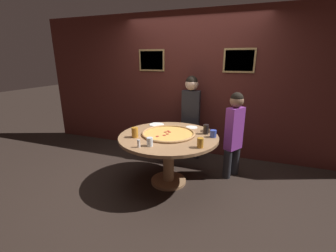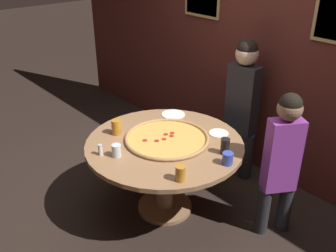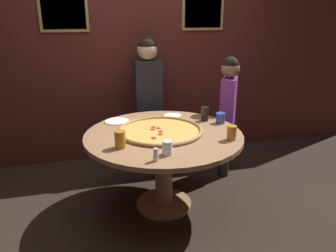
% 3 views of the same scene
% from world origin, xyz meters
% --- Properties ---
extents(ground_plane, '(24.00, 24.00, 0.00)m').
position_xyz_m(ground_plane, '(0.00, 0.00, 0.00)').
color(ground_plane, black).
extents(back_wall, '(6.40, 0.08, 2.60)m').
position_xyz_m(back_wall, '(0.00, 1.30, 1.30)').
color(back_wall, '#4C1E19').
rests_on(back_wall, ground_plane).
extents(dining_table, '(1.41, 1.41, 0.74)m').
position_xyz_m(dining_table, '(0.00, 0.00, 0.59)').
color(dining_table, '#936B47').
rests_on(dining_table, ground_plane).
extents(giant_pizza, '(0.76, 0.76, 0.03)m').
position_xyz_m(giant_pizza, '(-0.02, 0.05, 0.75)').
color(giant_pizza, '#E5A84C').
rests_on(giant_pizza, dining_table).
extents(drink_cup_centre_back, '(0.09, 0.09, 0.14)m').
position_xyz_m(drink_cup_centre_back, '(-0.41, -0.23, 0.81)').
color(drink_cup_centre_back, '#BC7A23').
rests_on(drink_cup_centre_back, dining_table).
extents(drink_cup_far_left, '(0.08, 0.08, 0.11)m').
position_xyz_m(drink_cup_far_left, '(-0.08, -0.45, 0.79)').
color(drink_cup_far_left, silver).
rests_on(drink_cup_far_left, dining_table).
extents(drink_cup_by_shaker, '(0.08, 0.08, 0.14)m').
position_xyz_m(drink_cup_by_shaker, '(0.48, 0.25, 0.81)').
color(drink_cup_by_shaker, black).
rests_on(drink_cup_by_shaker, dining_table).
extents(drink_cup_near_right, '(0.08, 0.08, 0.12)m').
position_xyz_m(drink_cup_near_right, '(0.52, -0.29, 0.80)').
color(drink_cup_near_right, '#BC7A23').
rests_on(drink_cup_near_right, dining_table).
extents(drink_cup_far_right, '(0.09, 0.09, 0.10)m').
position_xyz_m(drink_cup_far_right, '(0.60, 0.14, 0.79)').
color(drink_cup_far_right, '#384CB7').
rests_on(drink_cup_far_right, dining_table).
extents(white_plate_far_back, '(0.18, 0.18, 0.01)m').
position_xyz_m(white_plate_far_back, '(0.21, 0.48, 0.74)').
color(white_plate_far_back, white).
rests_on(white_plate_far_back, dining_table).
extents(white_plate_right_side, '(0.24, 0.24, 0.01)m').
position_xyz_m(white_plate_right_side, '(-0.37, 0.44, 0.74)').
color(white_plate_right_side, white).
rests_on(white_plate_right_side, dining_table).
extents(condiment_shaker, '(0.04, 0.04, 0.10)m').
position_xyz_m(condiment_shaker, '(-0.19, -0.54, 0.79)').
color(condiment_shaker, silver).
rests_on(condiment_shaker, dining_table).
extents(diner_far_right, '(0.38, 0.23, 1.50)m').
position_xyz_m(diner_far_right, '(0.06, 1.00, 0.85)').
color(diner_far_right, '#232328').
rests_on(diner_far_right, ground_plane).
extents(diner_centre_back, '(0.28, 0.34, 1.32)m').
position_xyz_m(diner_centre_back, '(0.86, 0.53, 0.75)').
color(diner_centre_back, '#232328').
rests_on(diner_centre_back, ground_plane).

